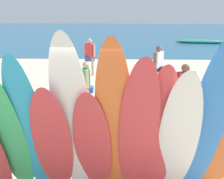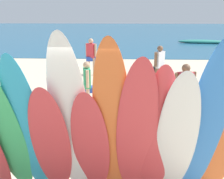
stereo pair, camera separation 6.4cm
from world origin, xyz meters
TOP-DOWN VIEW (x-y plane):
  - ground at (0.00, 14.00)m, footprint 60.00×60.00m
  - ocean_water at (0.00, 31.85)m, footprint 60.00×40.00m
  - surfboard_rack at (0.00, 0.00)m, footprint 3.77×0.07m
  - surfboard_green_1 at (-1.41, -0.78)m, footprint 0.65×1.13m
  - surfboard_teal_2 at (-1.06, -0.75)m, footprint 0.48×0.98m
  - surfboard_red_3 at (-0.77, -0.69)m, footprint 0.59×0.88m
  - surfboard_white_4 at (-0.45, -0.74)m, footprint 0.58×0.95m
  - surfboard_red_5 at (-0.19, -0.66)m, footprint 0.60×0.84m
  - surfboard_orange_6 at (0.12, -0.76)m, footprint 0.57×1.09m
  - surfboard_red_7 at (0.45, -0.75)m, footprint 0.60×1.04m
  - surfboard_red_8 at (0.75, -0.70)m, footprint 0.50×0.87m
  - surfboard_white_9 at (1.01, -0.74)m, footprint 0.63×1.06m
  - surfboard_blue_10 at (1.37, -0.74)m, footprint 0.57×1.02m
  - surfboard_orange_11 at (1.69, -0.63)m, footprint 0.55×0.82m
  - beachgoer_midbeach at (-1.23, 7.87)m, footprint 0.53×0.41m
  - beachgoer_photographing at (1.60, 5.92)m, footprint 0.44×0.48m
  - beachgoer_near_rack at (-0.80, 3.32)m, footprint 0.39×0.55m
  - beachgoer_by_water at (1.84, 2.59)m, footprint 0.58×0.31m
  - distant_boat at (7.12, 19.84)m, footprint 4.32×1.37m

SIDE VIEW (x-z plane):
  - ground at x=0.00m, z-range 0.00..0.00m
  - ocean_water at x=0.00m, z-range 0.00..0.02m
  - distant_boat at x=7.12m, z-range -0.02..0.32m
  - surfboard_rack at x=0.00m, z-range 0.22..0.95m
  - beachgoer_near_rack at x=-0.80m, z-range 0.11..1.60m
  - beachgoer_by_water at x=1.84m, z-range 0.12..1.71m
  - beachgoer_photographing at x=1.60m, z-range 0.12..1.72m
  - beachgoer_midbeach at x=-1.23m, z-range 0.13..1.78m
  - surfboard_red_5 at x=-0.19m, z-range 0.00..1.95m
  - surfboard_red_3 at x=-0.77m, z-range 0.00..2.03m
  - surfboard_orange_11 at x=1.69m, z-range 0.00..2.21m
  - surfboard_white_9 at x=1.01m, z-range 0.00..2.28m
  - surfboard_red_8 at x=0.75m, z-range 0.00..2.32m
  - surfboard_red_7 at x=0.45m, z-range 0.00..2.43m
  - surfboard_teal_2 at x=-1.06m, z-range 0.00..2.46m
  - surfboard_green_1 at x=-1.41m, z-range 0.00..2.53m
  - surfboard_orange_6 at x=0.12m, z-range 0.00..2.66m
  - surfboard_blue_10 at x=1.37m, z-range 0.00..2.66m
  - surfboard_white_4 at x=-0.45m, z-range 0.00..2.71m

